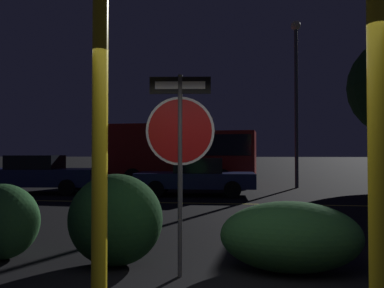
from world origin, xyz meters
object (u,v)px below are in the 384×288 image
object	(u,v)px
stop_sign	(180,134)
delivery_truck	(184,152)
yellow_pole_left	(100,153)
hedge_bush_3	(291,236)
yellow_pole_right	(379,182)
passing_car_1	(39,174)
hedge_bush_2	(116,219)
hedge_bush_1	(2,221)
passing_car_2	(196,177)
street_lamp	(296,83)

from	to	relation	value
stop_sign	delivery_truck	bearing A→B (deg)	92.20
yellow_pole_left	hedge_bush_3	xyz separation A→B (m)	(1.91, 1.95, -1.12)
yellow_pole_right	passing_car_1	xyz separation A→B (m)	(-8.68, 11.04, -0.65)
yellow_pole_right	passing_car_1	bearing A→B (deg)	128.18
yellow_pole_left	hedge_bush_2	distance (m)	2.23
yellow_pole_right	passing_car_1	distance (m)	14.06
yellow_pole_left	hedge_bush_3	distance (m)	2.95
hedge_bush_1	yellow_pole_right	bearing A→B (deg)	-28.68
yellow_pole_right	passing_car_2	bearing A→B (deg)	102.69
stop_sign	hedge_bush_1	size ratio (longest dim) A/B	2.29
yellow_pole_left	street_lamp	size ratio (longest dim) A/B	0.42
hedge_bush_2	yellow_pole_left	bearing A→B (deg)	-75.66
stop_sign	passing_car_1	world-z (taller)	stop_sign
passing_car_2	passing_car_1	bearing A→B (deg)	87.64
yellow_pole_left	yellow_pole_right	world-z (taller)	yellow_pole_left
hedge_bush_1	hedge_bush_3	size ratio (longest dim) A/B	0.60
yellow_pole_right	street_lamp	world-z (taller)	street_lamp
stop_sign	yellow_pole_left	distance (m)	1.67
yellow_pole_left	hedge_bush_3	bearing A→B (deg)	45.55
hedge_bush_3	delivery_truck	bearing A→B (deg)	104.10
passing_car_2	street_lamp	bearing A→B (deg)	-52.69
yellow_pole_right	yellow_pole_left	bearing A→B (deg)	169.36
hedge_bush_2	delivery_truck	bearing A→B (deg)	93.68
yellow_pole_left	hedge_bush_2	size ratio (longest dim) A/B	2.37
yellow_pole_left	passing_car_2	world-z (taller)	yellow_pole_left
stop_sign	hedge_bush_3	bearing A→B (deg)	8.76
passing_car_1	passing_car_2	xyz separation A→B (m)	(6.20, -0.02, -0.05)
hedge_bush_1	stop_sign	bearing A→B (deg)	-9.28
yellow_pole_right	hedge_bush_1	distance (m)	5.17
yellow_pole_right	delivery_truck	xyz separation A→B (m)	(-3.53, 15.30, 0.25)
hedge_bush_1	street_lamp	distance (m)	14.12
yellow_pole_left	street_lamp	bearing A→B (deg)	74.53
hedge_bush_1	passing_car_2	world-z (taller)	passing_car_2
yellow_pole_left	hedge_bush_1	distance (m)	3.23
hedge_bush_3	passing_car_2	bearing A→B (deg)	104.26
hedge_bush_1	passing_car_1	world-z (taller)	passing_car_1
hedge_bush_1	delivery_truck	distance (m)	12.93
passing_car_1	delivery_truck	distance (m)	6.74
stop_sign	passing_car_1	size ratio (longest dim) A/B	0.54
hedge_bush_3	yellow_pole_right	bearing A→B (deg)	-83.21
hedge_bush_1	passing_car_2	size ratio (longest dim) A/B	0.25
hedge_bush_1	hedge_bush_3	world-z (taller)	hedge_bush_1
hedge_bush_2	street_lamp	world-z (taller)	street_lamp
yellow_pole_right	hedge_bush_3	distance (m)	2.55
yellow_pole_left	yellow_pole_right	xyz separation A→B (m)	(2.20, -0.41, -0.20)
yellow_pole_right	hedge_bush_1	bearing A→B (deg)	151.32
delivery_truck	street_lamp	bearing A→B (deg)	85.73
hedge_bush_3	delivery_truck	distance (m)	13.38
yellow_pole_right	passing_car_2	size ratio (longest dim) A/B	0.62
passing_car_2	hedge_bush_1	bearing A→B (deg)	164.72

